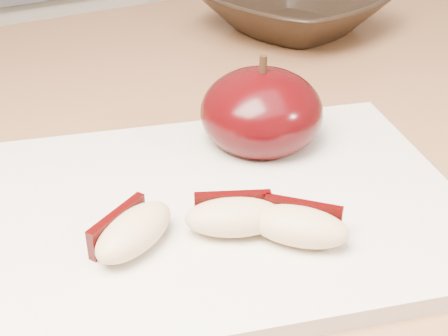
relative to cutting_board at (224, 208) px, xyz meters
name	(u,v)px	position (x,y,z in m)	size (l,w,h in m)	color
cutting_board	(224,208)	(0.00, 0.00, 0.00)	(0.31, 0.23, 0.01)	silver
apple_half	(261,112)	(0.06, 0.06, 0.03)	(0.12, 0.12, 0.08)	black
apple_wedge_a	(132,231)	(-0.07, -0.02, 0.02)	(0.07, 0.05, 0.02)	tan
apple_wedge_b	(234,216)	(-0.01, -0.03, 0.02)	(0.07, 0.05, 0.02)	tan
apple_wedge_c	(299,225)	(0.02, -0.06, 0.02)	(0.06, 0.06, 0.02)	tan
bowl	(294,8)	(0.24, 0.28, 0.02)	(0.20, 0.20, 0.05)	black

